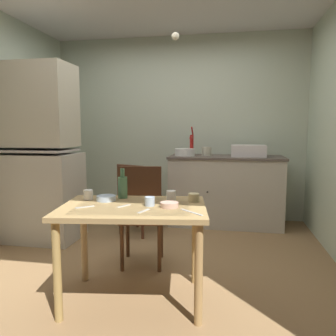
{
  "coord_description": "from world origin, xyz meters",
  "views": [
    {
      "loc": [
        0.75,
        -3.05,
        1.29
      ],
      "look_at": [
        0.17,
        0.07,
        0.91
      ],
      "focal_mm": 35.2,
      "sensor_mm": 36.0,
      "label": 1
    }
  ],
  "objects_px": {
    "hand_pump": "(192,143)",
    "mug_dark": "(88,195)",
    "chair_by_counter": "(137,196)",
    "serving_bowl_wide": "(169,205)",
    "hutch_cabinet": "(42,159)",
    "dining_table": "(133,219)",
    "glass_bottle": "(123,186)",
    "mixing_bowl_counter": "(185,152)",
    "sink_basin": "(248,151)",
    "chair_far_side": "(142,214)"
  },
  "relations": [
    {
      "from": "sink_basin",
      "to": "serving_bowl_wide",
      "type": "relative_size",
      "value": 3.31
    },
    {
      "from": "mixing_bowl_counter",
      "to": "serving_bowl_wide",
      "type": "relative_size",
      "value": 2.03
    },
    {
      "from": "mixing_bowl_counter",
      "to": "hutch_cabinet",
      "type": "bearing_deg",
      "value": -148.42
    },
    {
      "from": "hutch_cabinet",
      "to": "mug_dark",
      "type": "distance_m",
      "value": 1.46
    },
    {
      "from": "hutch_cabinet",
      "to": "mug_dark",
      "type": "xyz_separation_m",
      "value": [
        1.02,
        -1.03,
        -0.17
      ]
    },
    {
      "from": "hand_pump",
      "to": "mug_dark",
      "type": "distance_m",
      "value": 2.17
    },
    {
      "from": "mug_dark",
      "to": "glass_bottle",
      "type": "height_order",
      "value": "glass_bottle"
    },
    {
      "from": "chair_by_counter",
      "to": "glass_bottle",
      "type": "relative_size",
      "value": 3.58
    },
    {
      "from": "mixing_bowl_counter",
      "to": "glass_bottle",
      "type": "distance_m",
      "value": 1.88
    },
    {
      "from": "hutch_cabinet",
      "to": "glass_bottle",
      "type": "distance_m",
      "value": 1.57
    },
    {
      "from": "mug_dark",
      "to": "glass_bottle",
      "type": "bearing_deg",
      "value": 25.05
    },
    {
      "from": "mixing_bowl_counter",
      "to": "chair_by_counter",
      "type": "xyz_separation_m",
      "value": [
        -0.51,
        -0.58,
        -0.5
      ]
    },
    {
      "from": "chair_by_counter",
      "to": "mug_dark",
      "type": "height_order",
      "value": "chair_by_counter"
    },
    {
      "from": "hutch_cabinet",
      "to": "sink_basin",
      "type": "distance_m",
      "value": 2.56
    },
    {
      "from": "serving_bowl_wide",
      "to": "mug_dark",
      "type": "distance_m",
      "value": 0.7
    },
    {
      "from": "mug_dark",
      "to": "hutch_cabinet",
      "type": "bearing_deg",
      "value": 134.78
    },
    {
      "from": "mixing_bowl_counter",
      "to": "chair_by_counter",
      "type": "distance_m",
      "value": 0.92
    },
    {
      "from": "chair_far_side",
      "to": "serving_bowl_wide",
      "type": "relative_size",
      "value": 7.26
    },
    {
      "from": "mug_dark",
      "to": "serving_bowl_wide",
      "type": "bearing_deg",
      "value": -11.17
    },
    {
      "from": "dining_table",
      "to": "serving_bowl_wide",
      "type": "bearing_deg",
      "value": -0.09
    },
    {
      "from": "sink_basin",
      "to": "dining_table",
      "type": "bearing_deg",
      "value": -113.43
    },
    {
      "from": "hand_pump",
      "to": "chair_by_counter",
      "type": "relative_size",
      "value": 0.45
    },
    {
      "from": "mixing_bowl_counter",
      "to": "dining_table",
      "type": "xyz_separation_m",
      "value": [
        -0.1,
        -2.1,
        -0.35
      ]
    },
    {
      "from": "mixing_bowl_counter",
      "to": "mug_dark",
      "type": "distance_m",
      "value": 2.04
    },
    {
      "from": "hand_pump",
      "to": "glass_bottle",
      "type": "distance_m",
      "value": 2.0
    },
    {
      "from": "hand_pump",
      "to": "glass_bottle",
      "type": "bearing_deg",
      "value": -99.99
    },
    {
      "from": "hutch_cabinet",
      "to": "chair_by_counter",
      "type": "bearing_deg",
      "value": 19.59
    },
    {
      "from": "sink_basin",
      "to": "chair_far_side",
      "type": "relative_size",
      "value": 0.46
    },
    {
      "from": "chair_far_side",
      "to": "mug_dark",
      "type": "relative_size",
      "value": 12.31
    },
    {
      "from": "hand_pump",
      "to": "chair_far_side",
      "type": "relative_size",
      "value": 0.4
    },
    {
      "from": "mug_dark",
      "to": "glass_bottle",
      "type": "relative_size",
      "value": 0.32
    },
    {
      "from": "hutch_cabinet",
      "to": "glass_bottle",
      "type": "xyz_separation_m",
      "value": [
        1.27,
        -0.91,
        -0.12
      ]
    },
    {
      "from": "glass_bottle",
      "to": "sink_basin",
      "type": "bearing_deg",
      "value": 60.06
    },
    {
      "from": "mug_dark",
      "to": "glass_bottle",
      "type": "distance_m",
      "value": 0.28
    },
    {
      "from": "chair_by_counter",
      "to": "serving_bowl_wide",
      "type": "bearing_deg",
      "value": -65.83
    },
    {
      "from": "mixing_bowl_counter",
      "to": "chair_by_counter",
      "type": "bearing_deg",
      "value": -131.58
    },
    {
      "from": "sink_basin",
      "to": "mixing_bowl_counter",
      "type": "relative_size",
      "value": 1.63
    },
    {
      "from": "sink_basin",
      "to": "dining_table",
      "type": "distance_m",
      "value": 2.38
    },
    {
      "from": "mixing_bowl_counter",
      "to": "mug_dark",
      "type": "xyz_separation_m",
      "value": [
        -0.51,
        -1.97,
        -0.21
      ]
    },
    {
      "from": "sink_basin",
      "to": "hand_pump",
      "type": "xyz_separation_m",
      "value": [
        -0.75,
        0.05,
        0.09
      ]
    },
    {
      "from": "hutch_cabinet",
      "to": "dining_table",
      "type": "distance_m",
      "value": 1.87
    },
    {
      "from": "hutch_cabinet",
      "to": "hand_pump",
      "type": "bearing_deg",
      "value": 32.75
    },
    {
      "from": "serving_bowl_wide",
      "to": "hand_pump",
      "type": "bearing_deg",
      "value": 92.34
    },
    {
      "from": "mug_dark",
      "to": "sink_basin",
      "type": "bearing_deg",
      "value": 56.34
    },
    {
      "from": "dining_table",
      "to": "sink_basin",
      "type": "bearing_deg",
      "value": 66.57
    },
    {
      "from": "hutch_cabinet",
      "to": "mixing_bowl_counter",
      "type": "height_order",
      "value": "hutch_cabinet"
    },
    {
      "from": "chair_far_side",
      "to": "hand_pump",
      "type": "bearing_deg",
      "value": 80.18
    },
    {
      "from": "sink_basin",
      "to": "serving_bowl_wide",
      "type": "distance_m",
      "value": 2.27
    },
    {
      "from": "dining_table",
      "to": "chair_far_side",
      "type": "bearing_deg",
      "value": 99.47
    },
    {
      "from": "sink_basin",
      "to": "serving_bowl_wide",
      "type": "height_order",
      "value": "sink_basin"
    }
  ]
}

